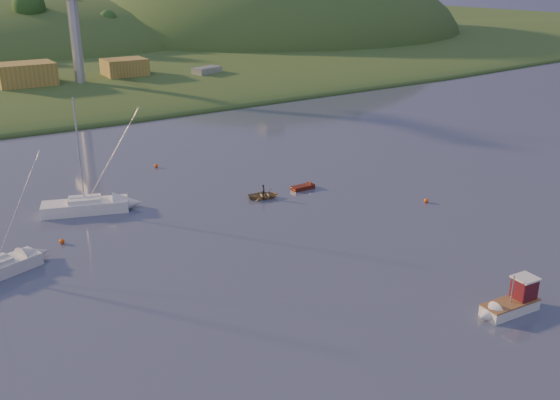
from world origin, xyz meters
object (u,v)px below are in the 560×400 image
red_tender (307,186)px  fishing_boat (507,305)px  sailboat_far (85,205)px  canoe (264,195)px

red_tender → fishing_boat: bearing=-97.8°
fishing_boat → red_tender: bearing=-93.4°
sailboat_far → canoe: size_ratio=3.57×
sailboat_far → red_tender: (24.79, -6.52, -0.56)m
fishing_boat → red_tender: (3.94, 32.17, -0.55)m
fishing_boat → sailboat_far: size_ratio=0.46×
sailboat_far → red_tender: size_ratio=3.72×
sailboat_far → fishing_boat: bearing=-43.4°
canoe → sailboat_far: bearing=88.2°
canoe → red_tender: bearing=-70.5°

